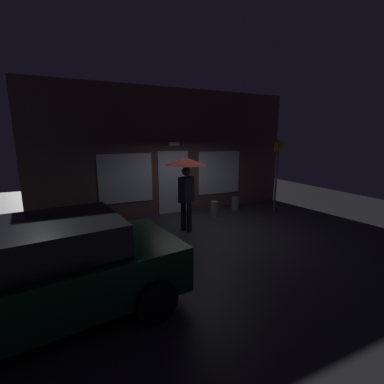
# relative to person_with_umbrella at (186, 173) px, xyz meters

# --- Properties ---
(ground_plane) EXTENTS (18.00, 18.00, 0.00)m
(ground_plane) POSITION_rel_person_with_umbrella_xyz_m (0.36, -0.20, -1.69)
(ground_plane) COLOR #2D2D33
(building_facade) EXTENTS (9.19, 0.48, 4.30)m
(building_facade) POSITION_rel_person_with_umbrella_xyz_m (0.36, 2.14, 0.44)
(building_facade) COLOR brown
(building_facade) RESTS_ON ground
(person_with_umbrella) EXTENTS (1.13, 1.13, 2.12)m
(person_with_umbrella) POSITION_rel_person_with_umbrella_xyz_m (0.00, 0.00, 0.00)
(person_with_umbrella) COLOR black
(person_with_umbrella) RESTS_ON ground
(parked_car) EXTENTS (4.34, 2.50, 1.49)m
(parked_car) POSITION_rel_person_with_umbrella_xyz_m (-3.43, -2.63, -0.93)
(parked_car) COLOR #0C3F1E
(parked_car) RESTS_ON ground
(street_sign_post) EXTENTS (0.40, 0.07, 2.58)m
(street_sign_post) POSITION_rel_person_with_umbrella_xyz_m (3.75, 0.57, -0.24)
(street_sign_post) COLOR #595B60
(street_sign_post) RESTS_ON ground
(sidewalk_bollard) EXTENTS (0.26, 0.26, 0.54)m
(sidewalk_bollard) POSITION_rel_person_with_umbrella_xyz_m (1.42, 0.90, -1.42)
(sidewalk_bollard) COLOR slate
(sidewalk_bollard) RESTS_ON ground
(sidewalk_bollard_2) EXTENTS (0.28, 0.28, 0.50)m
(sidewalk_bollard_2) POSITION_rel_person_with_umbrella_xyz_m (2.58, 1.36, -1.44)
(sidewalk_bollard_2) COLOR slate
(sidewalk_bollard_2) RESTS_ON ground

